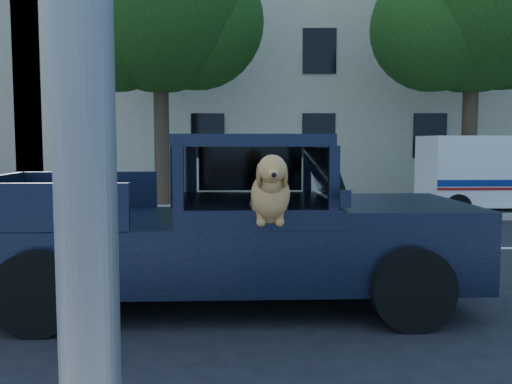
% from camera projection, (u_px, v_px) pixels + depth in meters
% --- Properties ---
extents(ground, '(120.00, 120.00, 0.00)m').
position_uv_depth(ground, '(347.00, 298.00, 7.29)').
color(ground, black).
rests_on(ground, ground).
extents(far_sidewalk, '(60.00, 4.00, 0.15)m').
position_uv_depth(far_sidewalk, '(299.00, 208.00, 16.45)').
color(far_sidewalk, gray).
rests_on(far_sidewalk, ground).
extents(lane_stripes, '(21.60, 0.14, 0.01)m').
position_uv_depth(lane_stripes, '(426.00, 248.00, 10.67)').
color(lane_stripes, silver).
rests_on(lane_stripes, ground).
extents(street_tree_left, '(6.00, 5.20, 8.60)m').
position_uv_depth(street_tree_left, '(161.00, 12.00, 16.40)').
color(street_tree_left, '#332619').
rests_on(street_tree_left, ground).
extents(street_tree_mid, '(6.00, 5.20, 8.60)m').
position_uv_depth(street_tree_mid, '(474.00, 11.00, 16.33)').
color(street_tree_mid, '#332619').
rests_on(street_tree_mid, ground).
extents(building_main, '(26.00, 6.00, 9.00)m').
position_uv_depth(building_main, '(361.00, 80.00, 23.31)').
color(building_main, beige).
rests_on(building_main, ground).
extents(pickup_truck, '(5.91, 3.06, 2.08)m').
position_uv_depth(pickup_truck, '(220.00, 247.00, 7.02)').
color(pickup_truck, black).
rests_on(pickup_truck, ground).
extents(mail_truck, '(4.01, 2.19, 2.14)m').
position_uv_depth(mail_truck, '(492.00, 180.00, 15.47)').
color(mail_truck, silver).
rests_on(mail_truck, ground).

